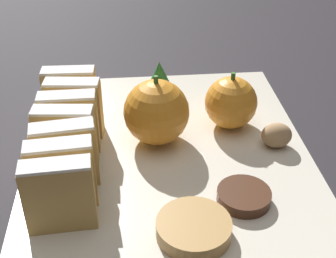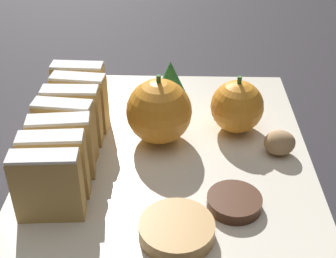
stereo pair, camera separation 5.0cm
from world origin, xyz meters
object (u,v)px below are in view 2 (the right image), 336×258
Objects in this scene: orange_near at (159,111)px; orange_far at (237,107)px; walnut at (279,142)px; chocolate_cookie at (234,202)px.

orange_near reaches higher than orange_far.
walnut is at bearing -47.16° from orange_far.
walnut is 0.10m from chocolate_cookie.
chocolate_cookie is at bearing -95.68° from orange_far.
walnut reaches higher than chocolate_cookie.
chocolate_cookie is (0.08, -0.11, -0.03)m from orange_near.
orange_far is 1.33× the size of chocolate_cookie.
walnut is (0.13, -0.02, -0.02)m from orange_near.
orange_near reaches higher than walnut.
walnut is 0.65× the size of chocolate_cookie.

